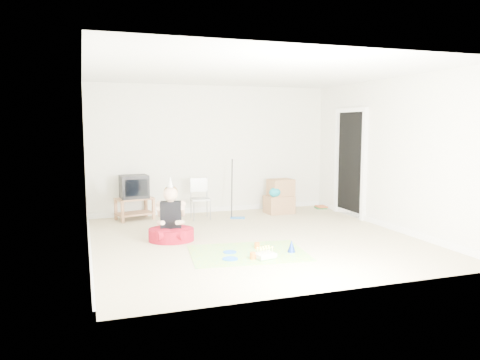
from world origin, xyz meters
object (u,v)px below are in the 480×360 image
object	(u,v)px
cardboard_boxes	(280,197)
seated_woman	(171,227)
crt_tv	(134,187)
folding_chair	(200,199)
tv_stand	(135,207)
birthday_cake	(265,256)

from	to	relation	value
cardboard_boxes	seated_woman	world-z (taller)	seated_woman
crt_tv	folding_chair	distance (m)	1.28
folding_chair	seated_woman	xyz separation A→B (m)	(-0.85, -1.52, -0.17)
tv_stand	cardboard_boxes	world-z (taller)	cardboard_boxes
folding_chair	seated_woman	world-z (taller)	seated_woman
crt_tv	tv_stand	bearing A→B (deg)	-50.22
tv_stand	cardboard_boxes	bearing A→B (deg)	-5.05
birthday_cake	folding_chair	bearing A→B (deg)	93.37
cardboard_boxes	seated_woman	xyz separation A→B (m)	(-2.53, -1.60, -0.11)
cardboard_boxes	birthday_cake	size ratio (longest dim) A/B	2.30
tv_stand	birthday_cake	distance (m)	3.53
folding_chair	seated_woman	bearing A→B (deg)	-119.09
tv_stand	seated_woman	world-z (taller)	seated_woman
tv_stand	folding_chair	size ratio (longest dim) A/B	0.96
folding_chair	birthday_cake	distance (m)	2.94
crt_tv	cardboard_boxes	distance (m)	2.92
tv_stand	crt_tv	world-z (taller)	crt_tv
folding_chair	cardboard_boxes	size ratio (longest dim) A/B	1.14
tv_stand	folding_chair	distance (m)	1.26
crt_tv	folding_chair	bearing A→B (deg)	-20.54
folding_chair	cardboard_boxes	xyz separation A→B (m)	(1.68, 0.08, -0.05)
seated_woman	folding_chair	bearing A→B (deg)	60.91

